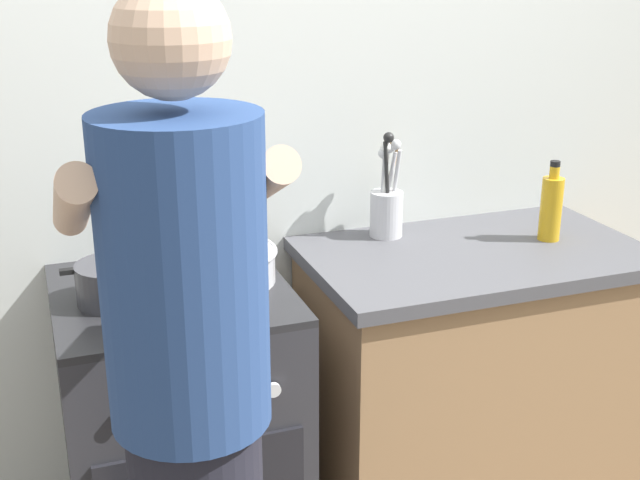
{
  "coord_description": "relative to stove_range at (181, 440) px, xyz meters",
  "views": [
    {
      "loc": [
        -0.66,
        -1.85,
        1.74
      ],
      "look_at": [
        0.05,
        0.12,
        1.0
      ],
      "focal_mm": 46.69,
      "sensor_mm": 36.0,
      "label": 1
    }
  ],
  "objects": [
    {
      "name": "stove_range",
      "position": [
        0.0,
        0.0,
        0.0
      ],
      "size": [
        0.6,
        0.62,
        0.9
      ],
      "color": "#2D2D33",
      "rests_on": "ground"
    },
    {
      "name": "countertop",
      "position": [
        0.9,
        0.0,
        0.0
      ],
      "size": [
        1.0,
        0.6,
        0.9
      ],
      "color": "#99724C",
      "rests_on": "ground"
    },
    {
      "name": "person",
      "position": [
        -0.07,
        -0.62,
        0.41
      ],
      "size": [
        0.41,
        0.5,
        1.7
      ],
      "color": "black",
      "rests_on": "ground"
    },
    {
      "name": "back_wall",
      "position": [
        0.55,
        0.35,
        0.8
      ],
      "size": [
        3.2,
        0.1,
        2.5
      ],
      "color": "silver",
      "rests_on": "ground"
    },
    {
      "name": "pot",
      "position": [
        -0.14,
        -0.02,
        0.5
      ],
      "size": [
        0.26,
        0.19,
        0.1
      ],
      "color": "#38383D",
      "rests_on": "stove_range"
    },
    {
      "name": "oil_bottle",
      "position": [
        1.15,
        0.01,
        0.55
      ],
      "size": [
        0.07,
        0.07,
        0.24
      ],
      "color": "gold",
      "rests_on": "countertop"
    },
    {
      "name": "mixing_bowl",
      "position": [
        0.14,
        0.02,
        0.5
      ],
      "size": [
        0.3,
        0.3,
        0.09
      ],
      "color": "#B7B7BC",
      "rests_on": "stove_range"
    },
    {
      "name": "utensil_crock",
      "position": [
        0.7,
        0.21,
        0.55
      ],
      "size": [
        0.1,
        0.1,
        0.33
      ],
      "color": "silver",
      "rests_on": "countertop"
    }
  ]
}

